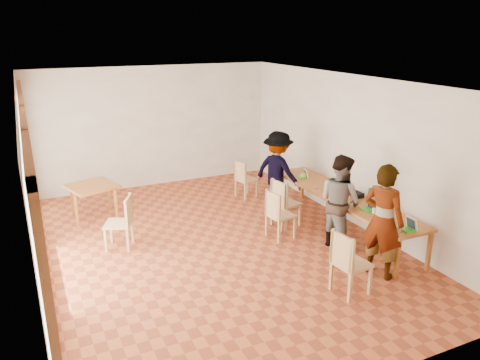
% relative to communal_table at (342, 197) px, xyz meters
% --- Properties ---
extents(ground, '(8.00, 8.00, 0.00)m').
position_rel_communal_table_xyz_m(ground, '(-2.50, 0.42, -0.70)').
color(ground, '#B0522A').
rests_on(ground, ground).
extents(wall_back, '(6.00, 0.10, 3.00)m').
position_rel_communal_table_xyz_m(wall_back, '(-2.50, 4.42, 0.80)').
color(wall_back, silver).
rests_on(wall_back, ground).
extents(wall_front, '(6.00, 0.10, 3.00)m').
position_rel_communal_table_xyz_m(wall_front, '(-2.50, -3.58, 0.80)').
color(wall_front, silver).
rests_on(wall_front, ground).
extents(wall_right, '(0.10, 8.00, 3.00)m').
position_rel_communal_table_xyz_m(wall_right, '(0.50, 0.42, 0.80)').
color(wall_right, silver).
rests_on(wall_right, ground).
extents(window_wall, '(0.10, 8.00, 3.00)m').
position_rel_communal_table_xyz_m(window_wall, '(-5.46, 0.42, 0.80)').
color(window_wall, white).
rests_on(window_wall, ground).
extents(ceiling, '(6.00, 8.00, 0.04)m').
position_rel_communal_table_xyz_m(ceiling, '(-2.50, 0.42, 2.32)').
color(ceiling, white).
rests_on(ceiling, wall_back).
extents(communal_table, '(0.80, 4.00, 0.75)m').
position_rel_communal_table_xyz_m(communal_table, '(0.00, 0.00, 0.00)').
color(communal_table, '#A76525').
rests_on(communal_table, ground).
extents(side_table, '(0.90, 0.90, 0.75)m').
position_rel_communal_table_xyz_m(side_table, '(-4.33, 2.70, -0.03)').
color(side_table, '#A76525').
rests_on(side_table, ground).
extents(chair_near, '(0.52, 0.52, 0.54)m').
position_rel_communal_table_xyz_m(chair_near, '(-1.36, -1.96, -0.08)').
color(chair_near, tan).
rests_on(chair_near, ground).
extents(chair_mid, '(0.51, 0.51, 0.51)m').
position_rel_communal_table_xyz_m(chair_mid, '(-1.33, 0.21, -0.12)').
color(chair_mid, tan).
rests_on(chair_mid, ground).
extents(chair_far, '(0.56, 0.56, 0.53)m').
position_rel_communal_table_xyz_m(chair_far, '(-0.94, 0.66, -0.09)').
color(chair_far, tan).
rests_on(chair_far, ground).
extents(chair_empty, '(0.51, 0.51, 0.48)m').
position_rel_communal_table_xyz_m(chair_empty, '(-0.92, 2.55, -0.15)').
color(chair_empty, tan).
rests_on(chair_empty, ground).
extents(chair_spare, '(0.61, 0.61, 0.53)m').
position_rel_communal_table_xyz_m(chair_spare, '(-4.03, 1.05, -0.10)').
color(chair_spare, tan).
rests_on(chair_spare, ground).
extents(person_near, '(0.67, 0.80, 1.89)m').
position_rel_communal_table_xyz_m(person_near, '(-0.49, -1.70, 0.24)').
color(person_near, gray).
rests_on(person_near, ground).
extents(person_mid, '(0.77, 0.93, 1.74)m').
position_rel_communal_table_xyz_m(person_mid, '(-0.44, -0.52, 0.17)').
color(person_mid, gray).
rests_on(person_mid, ground).
extents(person_far, '(1.07, 1.31, 1.77)m').
position_rel_communal_table_xyz_m(person_far, '(-0.57, 1.55, 0.18)').
color(person_far, gray).
rests_on(person_far, ground).
extents(laptop_near, '(0.23, 0.27, 0.22)m').
position_rel_communal_table_xyz_m(laptop_near, '(-0.03, -1.80, 0.11)').
color(laptop_near, green).
rests_on(laptop_near, communal_table).
extents(laptop_mid, '(0.20, 0.24, 0.19)m').
position_rel_communal_table_xyz_m(laptop_mid, '(-0.03, -0.83, 0.10)').
color(laptop_mid, green).
rests_on(laptop_mid, communal_table).
extents(laptop_far, '(0.25, 0.26, 0.19)m').
position_rel_communal_table_xyz_m(laptop_far, '(-0.06, 1.28, 0.10)').
color(laptop_far, green).
rests_on(laptop_far, communal_table).
extents(yellow_mug, '(0.13, 0.13, 0.10)m').
position_rel_communal_table_xyz_m(yellow_mug, '(-0.08, 1.28, 0.10)').
color(yellow_mug, yellow).
rests_on(yellow_mug, communal_table).
extents(green_bottle, '(0.07, 0.07, 0.28)m').
position_rel_communal_table_xyz_m(green_bottle, '(0.23, -0.53, 0.19)').
color(green_bottle, '#1C772E').
rests_on(green_bottle, communal_table).
extents(clear_glass, '(0.07, 0.07, 0.09)m').
position_rel_communal_table_xyz_m(clear_glass, '(-0.05, -0.99, 0.09)').
color(clear_glass, silver).
rests_on(clear_glass, communal_table).
extents(condiment_cup, '(0.08, 0.08, 0.06)m').
position_rel_communal_table_xyz_m(condiment_cup, '(-0.01, -0.38, 0.08)').
color(condiment_cup, white).
rests_on(condiment_cup, communal_table).
extents(pink_phone, '(0.05, 0.10, 0.01)m').
position_rel_communal_table_xyz_m(pink_phone, '(-0.22, 0.58, 0.05)').
color(pink_phone, '#C54480').
rests_on(pink_phone, communal_table).
extents(black_pouch, '(0.16, 0.26, 0.09)m').
position_rel_communal_table_xyz_m(black_pouch, '(0.21, -0.18, 0.09)').
color(black_pouch, black).
rests_on(black_pouch, communal_table).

